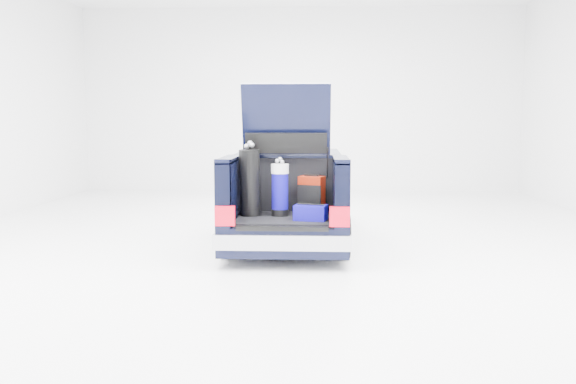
{
  "coord_description": "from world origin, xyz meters",
  "views": [
    {
      "loc": [
        0.44,
        -9.88,
        1.94
      ],
      "look_at": [
        0.0,
        -0.5,
        0.84
      ],
      "focal_mm": 38.0,
      "sensor_mm": 36.0,
      "label": 1
    }
  ],
  "objects_px": {
    "red_suitcase": "(312,195)",
    "blue_duffel": "(311,212)",
    "black_golf_bag": "(250,182)",
    "blue_golf_bag": "(280,189)",
    "car": "(290,198)"
  },
  "relations": [
    {
      "from": "black_golf_bag",
      "to": "blue_golf_bag",
      "type": "height_order",
      "value": "black_golf_bag"
    },
    {
      "from": "car",
      "to": "red_suitcase",
      "type": "bearing_deg",
      "value": -73.33
    },
    {
      "from": "black_golf_bag",
      "to": "blue_duffel",
      "type": "height_order",
      "value": "black_golf_bag"
    },
    {
      "from": "car",
      "to": "blue_golf_bag",
      "type": "xyz_separation_m",
      "value": [
        -0.07,
        -1.45,
        0.3
      ]
    },
    {
      "from": "red_suitcase",
      "to": "black_golf_bag",
      "type": "xyz_separation_m",
      "value": [
        -0.87,
        -0.21,
        0.2
      ]
    },
    {
      "from": "black_golf_bag",
      "to": "blue_duffel",
      "type": "distance_m",
      "value": 1.01
    },
    {
      "from": "blue_golf_bag",
      "to": "red_suitcase",
      "type": "bearing_deg",
      "value": 47.06
    },
    {
      "from": "car",
      "to": "blue_duffel",
      "type": "distance_m",
      "value": 1.85
    },
    {
      "from": "black_golf_bag",
      "to": "blue_duffel",
      "type": "xyz_separation_m",
      "value": [
        0.87,
        -0.35,
        -0.37
      ]
    },
    {
      "from": "red_suitcase",
      "to": "black_golf_bag",
      "type": "height_order",
      "value": "black_golf_bag"
    },
    {
      "from": "red_suitcase",
      "to": "blue_duffel",
      "type": "distance_m",
      "value": 0.59
    },
    {
      "from": "car",
      "to": "blue_duffel",
      "type": "bearing_deg",
      "value": -78.6
    },
    {
      "from": "red_suitcase",
      "to": "blue_duffel",
      "type": "bearing_deg",
      "value": -69.24
    },
    {
      "from": "car",
      "to": "red_suitcase",
      "type": "height_order",
      "value": "car"
    },
    {
      "from": "red_suitcase",
      "to": "blue_duffel",
      "type": "height_order",
      "value": "red_suitcase"
    }
  ]
}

